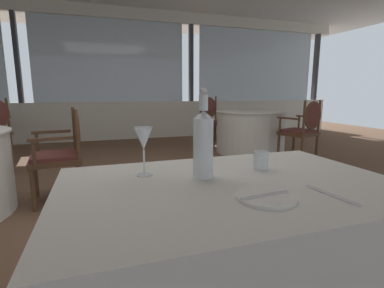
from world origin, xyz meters
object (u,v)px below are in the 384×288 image
at_px(water_bottle, 203,142).
at_px(dining_chair_0_1, 64,148).
at_px(wine_glass, 143,140).
at_px(dining_chair_2_0, 212,117).
at_px(water_tumbler, 261,160).
at_px(side_plate, 265,197).
at_px(dining_chair_2_1, 304,126).

bearing_deg(water_bottle, dining_chair_0_1, 109.90).
xyz_separation_m(wine_glass, dining_chair_2_0, (2.08, 4.37, -0.32)).
distance_m(wine_glass, water_tumbler, 0.52).
bearing_deg(side_plate, dining_chair_2_0, 69.72).
bearing_deg(wine_glass, side_plate, -48.98).
bearing_deg(wine_glass, water_tumbler, -7.15).
bearing_deg(side_plate, dining_chair_0_1, 110.06).
height_order(wine_glass, water_tumbler, wine_glass).
bearing_deg(water_tumbler, dining_chair_0_1, 117.16).
bearing_deg(wine_glass, dining_chair_2_0, 64.55).
xyz_separation_m(wine_glass, dining_chair_0_1, (-0.50, 1.88, -0.35)).
distance_m(water_bottle, wine_glass, 0.24).
height_order(side_plate, water_bottle, water_bottle).
height_order(water_bottle, wine_glass, water_bottle).
bearing_deg(wine_glass, water_bottle, -23.70).
height_order(water_tumbler, dining_chair_0_1, dining_chair_0_1).
xyz_separation_m(side_plate, water_tumbler, (0.17, 0.31, 0.03)).
relative_size(side_plate, dining_chair_2_1, 0.20).
relative_size(water_bottle, wine_glass, 1.77).
xyz_separation_m(water_tumbler, dining_chair_0_1, (-1.00, 1.94, -0.25)).
xyz_separation_m(wine_glass, dining_chair_2_1, (2.76, 2.39, -0.33)).
bearing_deg(dining_chair_0_1, water_tumbler, 110.39).
bearing_deg(dining_chair_2_0, water_bottle, -41.64).
bearing_deg(water_bottle, wine_glass, 156.30).
xyz_separation_m(water_bottle, dining_chair_2_1, (2.54, 2.49, -0.32)).
height_order(water_bottle, water_tumbler, water_bottle).
bearing_deg(dining_chair_2_1, water_tumbler, 118.33).
bearing_deg(water_tumbler, dining_chair_2_1, 47.33).
xyz_separation_m(dining_chair_0_1, dining_chair_2_1, (3.26, 0.51, 0.03)).
xyz_separation_m(water_bottle, dining_chair_0_1, (-0.72, 1.98, -0.35)).
bearing_deg(dining_chair_2_0, wine_glass, -44.45).
bearing_deg(side_plate, dining_chair_2_1, 48.64).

